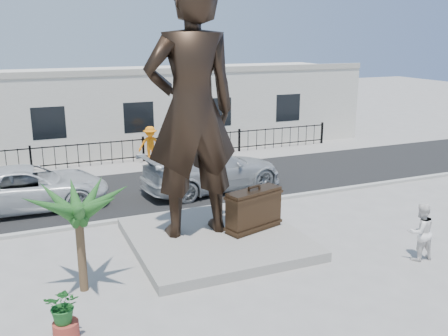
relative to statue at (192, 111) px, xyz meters
The scene contains 16 objects.
ground 4.77m from the statue, 61.55° to the right, with size 100.00×100.00×0.00m, color #9E9991.
street 7.42m from the statue, 79.91° to the left, with size 40.00×7.00×0.01m, color black.
curb 4.97m from the statue, 66.99° to the left, with size 40.00×0.25×0.12m, color #A5A399.
far_sidewalk 10.92m from the statue, 83.90° to the left, with size 40.00×2.50×0.02m, color #9E9991.
plinth 4.12m from the statue, 39.87° to the right, with size 5.20×5.20×0.30m, color gray.
fence 11.46m from the statue, 84.35° to the left, with size 22.00×0.10×1.20m, color black.
building 15.19m from the statue, 85.92° to the left, with size 28.00×7.00×4.40m, color silver.
statue is the anchor object (origin of this frame).
suitcase 3.78m from the statue, 16.77° to the right, with size 1.90×0.60×1.34m, color #322215.
tourist 7.63m from the statue, 34.68° to the right, with size 0.84×0.66×1.73m, color white.
car_white 7.85m from the statue, 131.94° to the left, with size 2.72×5.91×1.64m, color silver.
car_silver 6.37m from the statue, 61.76° to the left, with size 2.47×6.07×1.76m, color #A6A9AB.
worker 10.82m from the statue, 82.68° to the left, with size 1.23×0.71×1.90m, color orange.
palm_tree 5.94m from the statue, 152.37° to the right, with size 1.80×1.80×3.20m, color #1E4A1B, non-canonical shape.
planter 7.15m from the statue, 137.57° to the right, with size 0.56×0.56×0.40m, color #A2372B.
shrub 6.82m from the statue, 137.57° to the right, with size 0.75×0.65×0.83m, color #1D5A21.
Camera 1 is at (-6.00, -12.17, 6.46)m, focal length 40.00 mm.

